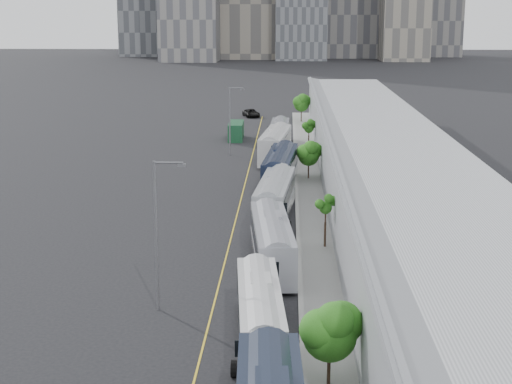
# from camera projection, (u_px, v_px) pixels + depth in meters

# --- Properties ---
(sidewalk) EXTENTS (10.00, 170.00, 0.12)m
(sidewalk) POSITION_uv_depth(u_px,v_px,m) (357.00, 243.00, 64.52)
(sidewalk) COLOR gray
(sidewalk) RESTS_ON ground
(lane_line) EXTENTS (0.12, 160.00, 0.02)m
(lane_line) POSITION_uv_depth(u_px,v_px,m) (230.00, 242.00, 64.95)
(lane_line) COLOR gold
(lane_line) RESTS_ON ground
(depot) EXTENTS (12.45, 160.40, 7.20)m
(depot) POSITION_uv_depth(u_px,v_px,m) (408.00, 202.00, 63.58)
(depot) COLOR gray
(depot) RESTS_ON ground
(bus_2) EXTENTS (3.34, 12.14, 3.51)m
(bus_2) POSITION_uv_depth(u_px,v_px,m) (260.00, 319.00, 44.75)
(bus_2) COLOR silver
(bus_2) RESTS_ON ground
(bus_3) EXTENTS (3.75, 13.18, 3.80)m
(bus_3) POSITION_uv_depth(u_px,v_px,m) (272.00, 247.00, 58.04)
(bus_3) COLOR gray
(bus_3) RESTS_ON ground
(bus_4) EXTENTS (3.75, 13.54, 3.91)m
(bus_4) POSITION_uv_depth(u_px,v_px,m) (275.00, 201.00, 72.00)
(bus_4) COLOR #979BA0
(bus_4) RESTS_ON ground
(bus_5) EXTENTS (3.87, 14.14, 4.08)m
(bus_5) POSITION_uv_depth(u_px,v_px,m) (280.00, 172.00, 84.68)
(bus_5) COLOR black
(bus_5) RESTS_ON ground
(bus_6) EXTENTS (4.10, 14.09, 4.06)m
(bus_6) POSITION_uv_depth(u_px,v_px,m) (275.00, 148.00, 99.97)
(bus_6) COLOR silver
(bus_6) RESTS_ON ground
(bus_7) EXTENTS (2.78, 12.36, 3.60)m
(bus_7) POSITION_uv_depth(u_px,v_px,m) (279.00, 136.00, 110.74)
(bus_7) COLOR gray
(bus_7) RESTS_ON ground
(tree_1) EXTENTS (2.79, 2.79, 4.69)m
(tree_1) POSITION_uv_depth(u_px,v_px,m) (330.00, 327.00, 39.08)
(tree_1) COLOR black
(tree_1) RESTS_ON ground
(tree_2) EXTENTS (1.04, 1.04, 4.02)m
(tree_2) POSITION_uv_depth(u_px,v_px,m) (326.00, 208.00, 62.54)
(tree_2) COLOR black
(tree_2) RESTS_ON ground
(tree_3) EXTENTS (2.44, 2.44, 4.37)m
(tree_3) POSITION_uv_depth(u_px,v_px,m) (309.00, 152.00, 88.59)
(tree_3) COLOR black
(tree_3) RESTS_ON ground
(tree_4) EXTENTS (1.37, 1.37, 3.72)m
(tree_4) POSITION_uv_depth(u_px,v_px,m) (309.00, 127.00, 108.95)
(tree_4) COLOR black
(tree_4) RESTS_ON ground
(tree_5) EXTENTS (2.66, 2.66, 4.88)m
(tree_5) POSITION_uv_depth(u_px,v_px,m) (301.00, 102.00, 134.86)
(tree_5) COLOR black
(tree_5) RESTS_ON ground
(street_lamp_near) EXTENTS (2.04, 0.22, 9.69)m
(street_lamp_near) POSITION_uv_depth(u_px,v_px,m) (159.00, 226.00, 48.93)
(street_lamp_near) COLOR #59595E
(street_lamp_near) RESTS_ON ground
(street_lamp_far) EXTENTS (2.04, 0.22, 8.99)m
(street_lamp_far) POSITION_uv_depth(u_px,v_px,m) (231.00, 116.00, 103.25)
(street_lamp_far) COLOR #59595E
(street_lamp_far) RESTS_ON ground
(shipping_container) EXTENTS (2.25, 6.82, 2.57)m
(shipping_container) POSITION_uv_depth(u_px,v_px,m) (236.00, 131.00, 116.81)
(shipping_container) COLOR #113920
(shipping_container) RESTS_ON ground
(suv) EXTENTS (3.69, 5.52, 1.41)m
(suv) POSITION_uv_depth(u_px,v_px,m) (251.00, 113.00, 142.15)
(suv) COLOR black
(suv) RESTS_ON ground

